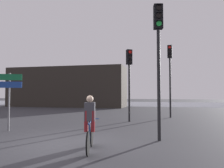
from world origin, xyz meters
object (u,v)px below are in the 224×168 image
Objects in this scene: distant_building at (67,87)px; cyclist at (90,123)px; traffic_light_far_right at (170,68)px; direction_sign_post at (9,91)px; traffic_light_center at (129,71)px; traffic_light_near_right at (158,46)px.

cyclist is at bearing -63.41° from distant_building.
traffic_light_far_right is 1.95× the size of direction_sign_post.
traffic_light_center is 0.85× the size of traffic_light_far_right.
traffic_light_near_right is (-0.64, -7.77, -0.10)m from traffic_light_far_right.
distant_building is at bearing -34.19° from traffic_light_far_right.
cyclist is (-2.58, -9.69, -2.67)m from traffic_light_far_right.
distant_building is 8.96× the size of cyclist.
traffic_light_center is (10.07, -12.98, 0.52)m from distant_building.
traffic_light_far_right is (2.46, 2.81, 0.48)m from traffic_light_center.
cyclist is at bearing 128.77° from direction_sign_post.
direction_sign_post is 5.34m from cyclist.
direction_sign_post is at bearing 139.81° from cyclist.
traffic_light_far_right is at bearing -106.24° from traffic_light_near_right.
traffic_light_near_right reaches higher than direction_sign_post.
direction_sign_post is at bearing 49.99° from traffic_light_far_right.
traffic_light_center is 6.65m from direction_sign_post.
traffic_light_near_right is at bearing 90.15° from traffic_light_far_right.
traffic_light_far_right is 7.80m from traffic_light_near_right.
distant_building is 2.96× the size of traffic_light_far_right.
distant_building reaches higher than cyclist.
distant_building is 18.24m from direction_sign_post.
traffic_light_center is 5.29m from traffic_light_near_right.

